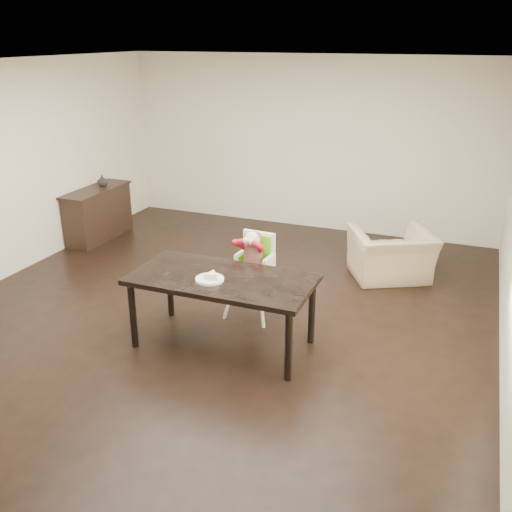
{
  "coord_description": "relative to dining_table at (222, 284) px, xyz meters",
  "views": [
    {
      "loc": [
        2.56,
        -5.16,
        2.98
      ],
      "look_at": [
        0.48,
        0.08,
        0.77
      ],
      "focal_mm": 40.0,
      "sensor_mm": 36.0,
      "label": 1
    }
  ],
  "objects": [
    {
      "name": "plate",
      "position": [
        -0.07,
        -0.12,
        0.11
      ],
      "size": [
        0.33,
        0.33,
        0.08
      ],
      "rotation": [
        0.0,
        0.0,
        -0.21
      ],
      "color": "white",
      "rests_on": "dining_table"
    },
    {
      "name": "high_chair",
      "position": [
        0.03,
        0.76,
        0.03
      ],
      "size": [
        0.45,
        0.45,
        0.99
      ],
      "rotation": [
        0.0,
        0.0,
        -0.08
      ],
      "color": "white",
      "rests_on": "ground"
    },
    {
      "name": "room_walls",
      "position": [
        -0.36,
        0.52,
        1.18
      ],
      "size": [
        6.02,
        7.02,
        2.71
      ],
      "color": "beige",
      "rests_on": "ground"
    },
    {
      "name": "vase",
      "position": [
        -3.14,
        2.43,
        0.2
      ],
      "size": [
        0.21,
        0.22,
        0.16
      ],
      "primitive_type": "imported",
      "rotation": [
        0.0,
        0.0,
        0.36
      ],
      "color": "#99999E",
      "rests_on": "sideboard"
    },
    {
      "name": "dining_table",
      "position": [
        0.0,
        0.0,
        0.0
      ],
      "size": [
        1.8,
        0.9,
        0.75
      ],
      "color": "black",
      "rests_on": "ground"
    },
    {
      "name": "ground",
      "position": [
        -0.36,
        0.52,
        -0.67
      ],
      "size": [
        7.0,
        7.0,
        0.0
      ],
      "primitive_type": "plane",
      "color": "black",
      "rests_on": "ground"
    },
    {
      "name": "armchair",
      "position": [
        1.3,
        2.35,
        -0.24
      ],
      "size": [
        1.17,
        1.03,
        0.86
      ],
      "primitive_type": "imported",
      "rotation": [
        0.0,
        0.0,
        3.63
      ],
      "color": "tan",
      "rests_on": "ground"
    },
    {
      "name": "sideboard",
      "position": [
        -3.14,
        2.25,
        -0.27
      ],
      "size": [
        0.44,
        1.26,
        0.79
      ],
      "color": "black",
      "rests_on": "ground"
    }
  ]
}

